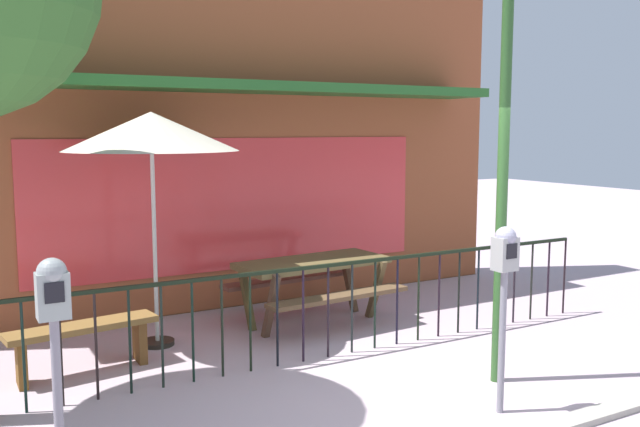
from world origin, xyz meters
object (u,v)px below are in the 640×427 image
object	(u,v)px
patio_bench	(83,337)
parking_meter_far	(504,270)
parking_meter_near	(54,319)
picnic_table_left	(313,273)
patio_umbrella	(151,133)
street_lamp	(505,98)

from	to	relation	value
patio_bench	parking_meter_far	world-z (taller)	parking_meter_far
parking_meter_near	parking_meter_far	bearing A→B (deg)	-2.30
picnic_table_left	patio_umbrella	world-z (taller)	patio_umbrella
patio_bench	parking_meter_near	bearing A→B (deg)	-103.15
picnic_table_left	street_lamp	size ratio (longest dim) A/B	0.48
patio_umbrella	parking_meter_near	world-z (taller)	patio_umbrella
parking_meter_far	street_lamp	size ratio (longest dim) A/B	0.39
patio_bench	parking_meter_near	xyz separation A→B (m)	(-0.58, -2.49, 0.87)
parking_meter_far	street_lamp	bearing A→B (deg)	48.82
picnic_table_left	patio_umbrella	xyz separation A→B (m)	(-1.86, 0.09, 1.66)
patio_bench	parking_meter_far	xyz separation A→B (m)	(2.81, -2.62, 0.84)
picnic_table_left	street_lamp	world-z (taller)	street_lamp
parking_meter_near	parking_meter_far	xyz separation A→B (m)	(3.39, -0.14, -0.03)
parking_meter_far	patio_umbrella	bearing A→B (deg)	121.99
parking_meter_near	patio_bench	bearing A→B (deg)	76.85
picnic_table_left	parking_meter_far	bearing A→B (deg)	-88.21
patio_umbrella	parking_meter_near	xyz separation A→B (m)	(-1.43, -2.99, -1.05)
picnic_table_left	parking_meter_near	xyz separation A→B (m)	(-3.29, -2.90, 0.61)
patio_bench	street_lamp	bearing A→B (deg)	-32.27
street_lamp	picnic_table_left	bearing A→B (deg)	102.99
parking_meter_far	patio_bench	bearing A→B (deg)	136.94
patio_bench	parking_meter_far	bearing A→B (deg)	-43.06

